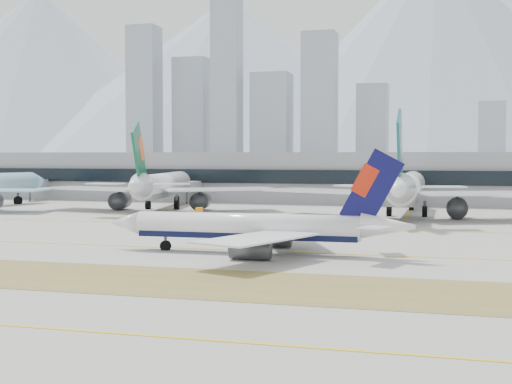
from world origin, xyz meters
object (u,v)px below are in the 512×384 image
(terminal, at_px, (331,176))
(taxiing_airliner, at_px, (258,228))
(widebody_cathay, at_px, (407,190))
(widebody_eva, at_px, (161,187))

(terminal, bearing_deg, taxiing_airliner, -85.46)
(widebody_cathay, relative_size, terminal, 0.24)
(widebody_eva, bearing_deg, widebody_cathay, -104.64)
(widebody_eva, height_order, terminal, widebody_eva)
(terminal, bearing_deg, widebody_cathay, -64.03)
(taxiing_airliner, bearing_deg, terminal, -86.08)
(widebody_eva, relative_size, widebody_cathay, 0.93)
(widebody_eva, xyz_separation_m, widebody_cathay, (62.93, -5.36, 0.33))
(terminal, bearing_deg, widebody_eva, -126.34)
(widebody_eva, bearing_deg, taxiing_airliner, -157.56)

